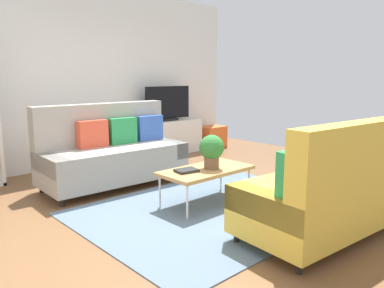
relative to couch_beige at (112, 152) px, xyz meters
name	(u,v)px	position (x,y,z in m)	size (l,w,h in m)	color
ground_plane	(195,204)	(0.27, -1.36, -0.45)	(7.68, 7.68, 0.00)	brown
wall_far	(78,77)	(0.27, 1.44, 1.00)	(6.40, 0.12, 2.90)	white
area_rug	(215,208)	(0.33, -1.62, -0.45)	(2.90, 2.20, 0.01)	slate
couch_beige	(112,152)	(0.00, 0.00, 0.00)	(1.93, 0.90, 1.10)	gray
couch_green	(335,188)	(0.66, -2.84, -0.01)	(1.97, 1.01, 1.10)	gold
coffee_table	(206,171)	(0.38, -1.42, -0.06)	(1.10, 0.56, 0.42)	#B7844C
tv_console	(168,137)	(1.85, 1.10, -0.13)	(1.40, 0.44, 0.64)	silver
tv	(168,104)	(1.85, 1.08, 0.50)	(1.00, 0.20, 0.64)	black
storage_trunk	(212,137)	(2.95, 1.00, -0.23)	(0.52, 0.40, 0.44)	orange
potted_plant	(212,150)	(0.44, -1.46, 0.19)	(0.29, 0.29, 0.39)	brown
table_book_0	(187,171)	(0.12, -1.38, -0.02)	(0.24, 0.18, 0.03)	#262626
vase_0	(140,118)	(1.27, 1.15, 0.28)	(0.12, 0.12, 0.19)	#33B29E
bottle_0	(151,119)	(1.45, 1.06, 0.26)	(0.04, 0.04, 0.14)	orange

